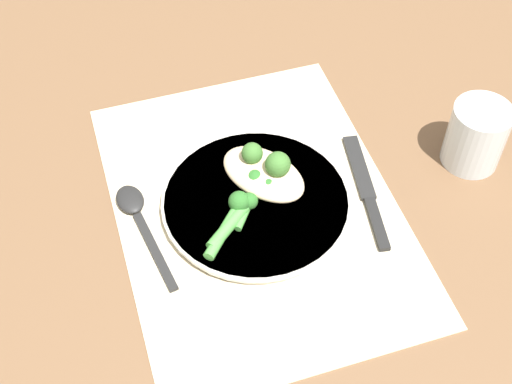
{
  "coord_description": "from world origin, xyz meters",
  "views": [
    {
      "loc": [
        0.53,
        -0.17,
        0.72
      ],
      "look_at": [
        0.0,
        0.0,
        0.03
      ],
      "focal_mm": 50.0,
      "sensor_mm": 36.0,
      "label": 1
    }
  ],
  "objects_px": {
    "broccoli_stalk_rear": "(259,184)",
    "knife": "(367,191)",
    "spoon": "(136,211)",
    "broccoli_stalk_left": "(236,211)",
    "water_glass": "(476,136)",
    "chicken_fillet": "(263,174)",
    "plate": "(256,202)",
    "broccoli_stalk_right": "(253,195)"
  },
  "relations": [
    {
      "from": "broccoli_stalk_rear",
      "to": "knife",
      "type": "xyz_separation_m",
      "value": [
        0.04,
        0.13,
        -0.02
      ]
    },
    {
      "from": "broccoli_stalk_left",
      "to": "spoon",
      "type": "bearing_deg",
      "value": -162.68
    },
    {
      "from": "knife",
      "to": "plate",
      "type": "bearing_deg",
      "value": -179.17
    },
    {
      "from": "broccoli_stalk_right",
      "to": "broccoli_stalk_left",
      "type": "xyz_separation_m",
      "value": [
        0.02,
        -0.03,
        -0.0
      ]
    },
    {
      "from": "water_glass",
      "to": "knife",
      "type": "bearing_deg",
      "value": -84.09
    },
    {
      "from": "chicken_fillet",
      "to": "broccoli_stalk_rear",
      "type": "distance_m",
      "value": 0.02
    },
    {
      "from": "broccoli_stalk_left",
      "to": "knife",
      "type": "relative_size",
      "value": 0.45
    },
    {
      "from": "chicken_fillet",
      "to": "knife",
      "type": "height_order",
      "value": "chicken_fillet"
    },
    {
      "from": "broccoli_stalk_rear",
      "to": "spoon",
      "type": "distance_m",
      "value": 0.16
    },
    {
      "from": "broccoli_stalk_rear",
      "to": "water_glass",
      "type": "xyz_separation_m",
      "value": [
        0.02,
        0.29,
        0.02
      ]
    },
    {
      "from": "plate",
      "to": "broccoli_stalk_left",
      "type": "relative_size",
      "value": 2.8
    },
    {
      "from": "broccoli_stalk_left",
      "to": "spoon",
      "type": "height_order",
      "value": "broccoli_stalk_left"
    },
    {
      "from": "knife",
      "to": "water_glass",
      "type": "xyz_separation_m",
      "value": [
        -0.02,
        0.16,
        0.04
      ]
    },
    {
      "from": "broccoli_stalk_rear",
      "to": "spoon",
      "type": "height_order",
      "value": "broccoli_stalk_rear"
    },
    {
      "from": "broccoli_stalk_left",
      "to": "plate",
      "type": "bearing_deg",
      "value": 72.74
    },
    {
      "from": "spoon",
      "to": "broccoli_stalk_left",
      "type": "bearing_deg",
      "value": -33.52
    },
    {
      "from": "broccoli_stalk_rear",
      "to": "water_glass",
      "type": "bearing_deg",
      "value": 32.55
    },
    {
      "from": "broccoli_stalk_right",
      "to": "knife",
      "type": "distance_m",
      "value": 0.15
    },
    {
      "from": "plate",
      "to": "broccoli_stalk_rear",
      "type": "relative_size",
      "value": 3.15
    },
    {
      "from": "broccoli_stalk_right",
      "to": "broccoli_stalk_left",
      "type": "bearing_deg",
      "value": -94.89
    },
    {
      "from": "broccoli_stalk_right",
      "to": "spoon",
      "type": "bearing_deg",
      "value": -143.4
    },
    {
      "from": "spoon",
      "to": "water_glass",
      "type": "height_order",
      "value": "water_glass"
    },
    {
      "from": "water_glass",
      "to": "broccoli_stalk_rear",
      "type": "bearing_deg",
      "value": -93.87
    },
    {
      "from": "spoon",
      "to": "broccoli_stalk_rear",
      "type": "bearing_deg",
      "value": -16.33
    },
    {
      "from": "chicken_fillet",
      "to": "water_glass",
      "type": "relative_size",
      "value": 1.55
    },
    {
      "from": "plate",
      "to": "chicken_fillet",
      "type": "xyz_separation_m",
      "value": [
        -0.03,
        0.02,
        0.02
      ]
    },
    {
      "from": "broccoli_stalk_rear",
      "to": "spoon",
      "type": "bearing_deg",
      "value": -150.88
    },
    {
      "from": "broccoli_stalk_right",
      "to": "spoon",
      "type": "distance_m",
      "value": 0.15
    },
    {
      "from": "knife",
      "to": "water_glass",
      "type": "height_order",
      "value": "water_glass"
    },
    {
      "from": "chicken_fillet",
      "to": "spoon",
      "type": "xyz_separation_m",
      "value": [
        -0.01,
        -0.17,
        -0.02
      ]
    },
    {
      "from": "spoon",
      "to": "water_glass",
      "type": "relative_size",
      "value": 1.92
    },
    {
      "from": "broccoli_stalk_right",
      "to": "broccoli_stalk_left",
      "type": "distance_m",
      "value": 0.03
    },
    {
      "from": "knife",
      "to": "broccoli_stalk_right",
      "type": "bearing_deg",
      "value": -178.92
    },
    {
      "from": "chicken_fillet",
      "to": "spoon",
      "type": "distance_m",
      "value": 0.17
    },
    {
      "from": "plate",
      "to": "knife",
      "type": "height_order",
      "value": "plate"
    },
    {
      "from": "plate",
      "to": "broccoli_stalk_rear",
      "type": "bearing_deg",
      "value": 147.79
    },
    {
      "from": "plate",
      "to": "broccoli_stalk_right",
      "type": "distance_m",
      "value": 0.02
    },
    {
      "from": "broccoli_stalk_left",
      "to": "broccoli_stalk_rear",
      "type": "bearing_deg",
      "value": 81.38
    },
    {
      "from": "broccoli_stalk_rear",
      "to": "broccoli_stalk_right",
      "type": "distance_m",
      "value": 0.02
    },
    {
      "from": "broccoli_stalk_rear",
      "to": "spoon",
      "type": "relative_size",
      "value": 0.44
    },
    {
      "from": "chicken_fillet",
      "to": "spoon",
      "type": "bearing_deg",
      "value": -92.69
    },
    {
      "from": "broccoli_stalk_left",
      "to": "knife",
      "type": "bearing_deg",
      "value": 40.93
    }
  ]
}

